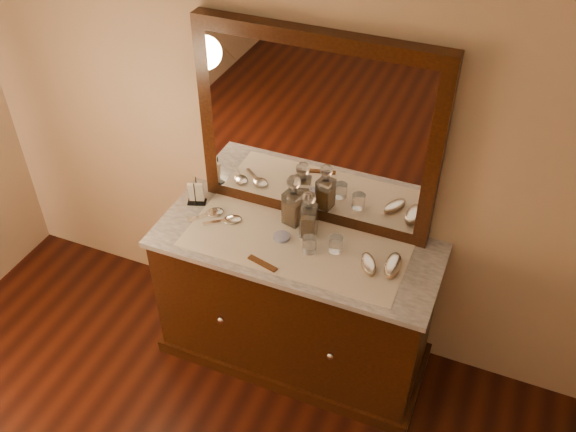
# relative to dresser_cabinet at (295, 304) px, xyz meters

# --- Properties ---
(dresser_cabinet) EXTENTS (1.40, 0.55, 0.82)m
(dresser_cabinet) POSITION_rel_dresser_cabinet_xyz_m (0.00, 0.00, 0.00)
(dresser_cabinet) COLOR black
(dresser_cabinet) RESTS_ON floor
(dresser_plinth) EXTENTS (1.46, 0.59, 0.08)m
(dresser_plinth) POSITION_rel_dresser_cabinet_xyz_m (0.00, 0.00, -0.37)
(dresser_plinth) COLOR black
(dresser_plinth) RESTS_ON floor
(knob_left) EXTENTS (0.04, 0.04, 0.04)m
(knob_left) POSITION_rel_dresser_cabinet_xyz_m (-0.30, -0.28, 0.04)
(knob_left) COLOR silver
(knob_left) RESTS_ON dresser_cabinet
(knob_right) EXTENTS (0.04, 0.04, 0.04)m
(knob_right) POSITION_rel_dresser_cabinet_xyz_m (0.30, -0.28, 0.04)
(knob_right) COLOR silver
(knob_right) RESTS_ON dresser_cabinet
(marble_top) EXTENTS (1.44, 0.59, 0.03)m
(marble_top) POSITION_rel_dresser_cabinet_xyz_m (0.00, 0.00, 0.42)
(marble_top) COLOR silver
(marble_top) RESTS_ON dresser_cabinet
(mirror_frame) EXTENTS (1.20, 0.08, 1.00)m
(mirror_frame) POSITION_rel_dresser_cabinet_xyz_m (0.00, 0.25, 0.94)
(mirror_frame) COLOR black
(mirror_frame) RESTS_ON marble_top
(mirror_glass) EXTENTS (1.06, 0.01, 0.86)m
(mirror_glass) POSITION_rel_dresser_cabinet_xyz_m (0.00, 0.21, 0.94)
(mirror_glass) COLOR white
(mirror_glass) RESTS_ON marble_top
(lace_runner) EXTENTS (1.10, 0.45, 0.00)m
(lace_runner) POSITION_rel_dresser_cabinet_xyz_m (0.00, -0.02, 0.44)
(lace_runner) COLOR silver
(lace_runner) RESTS_ON marble_top
(pin_dish) EXTENTS (0.09, 0.09, 0.01)m
(pin_dish) POSITION_rel_dresser_cabinet_xyz_m (-0.08, 0.01, 0.45)
(pin_dish) COLOR silver
(pin_dish) RESTS_ON lace_runner
(comb) EXTENTS (0.16, 0.07, 0.01)m
(comb) POSITION_rel_dresser_cabinet_xyz_m (-0.09, -0.20, 0.45)
(comb) COLOR brown
(comb) RESTS_ON lace_runner
(napkin_rack) EXTENTS (0.11, 0.09, 0.15)m
(napkin_rack) POSITION_rel_dresser_cabinet_xyz_m (-0.61, 0.10, 0.50)
(napkin_rack) COLOR black
(napkin_rack) RESTS_ON marble_top
(decanter_left) EXTENTS (0.11, 0.11, 0.29)m
(decanter_left) POSITION_rel_dresser_cabinet_xyz_m (-0.07, 0.14, 0.55)
(decanter_left) COLOR brown
(decanter_left) RESTS_ON lace_runner
(decanter_right) EXTENTS (0.09, 0.09, 0.26)m
(decanter_right) POSITION_rel_dresser_cabinet_xyz_m (0.03, 0.08, 0.55)
(decanter_right) COLOR brown
(decanter_right) RESTS_ON lace_runner
(brush_near) EXTENTS (0.13, 0.16, 0.04)m
(brush_near) POSITION_rel_dresser_cabinet_xyz_m (0.38, -0.03, 0.46)
(brush_near) COLOR #917458
(brush_near) RESTS_ON lace_runner
(brush_far) EXTENTS (0.08, 0.17, 0.05)m
(brush_far) POSITION_rel_dresser_cabinet_xyz_m (0.49, 0.00, 0.47)
(brush_far) COLOR #917458
(brush_far) RESTS_ON lace_runner
(hand_mirror_outer) EXTENTS (0.17, 0.18, 0.02)m
(hand_mirror_outer) POSITION_rel_dresser_cabinet_xyz_m (-0.49, 0.04, 0.45)
(hand_mirror_outer) COLOR silver
(hand_mirror_outer) RESTS_ON lace_runner
(hand_mirror_inner) EXTENTS (0.19, 0.16, 0.02)m
(hand_mirror_inner) POSITION_rel_dresser_cabinet_xyz_m (-0.38, 0.02, 0.45)
(hand_mirror_inner) COLOR silver
(hand_mirror_inner) RESTS_ON lace_runner
(tumblers) EXTENTS (0.19, 0.12, 0.08)m
(tumblers) POSITION_rel_dresser_cabinet_xyz_m (0.14, -0.00, 0.48)
(tumblers) COLOR white
(tumblers) RESTS_ON lace_runner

